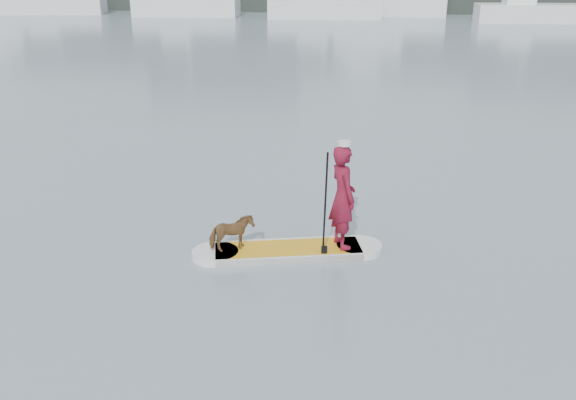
# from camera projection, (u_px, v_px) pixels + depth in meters

# --- Properties ---
(ground) EXTENTS (140.00, 140.00, 0.00)m
(ground) POSITION_uv_depth(u_px,v_px,m) (51.00, 376.00, 7.89)
(ground) COLOR slate
(ground) RESTS_ON ground
(paddleboard) EXTENTS (3.23, 1.37, 0.12)m
(paddleboard) POSITION_uv_depth(u_px,v_px,m) (288.00, 251.00, 11.05)
(paddleboard) COLOR orange
(paddleboard) RESTS_ON ground
(paddler) EXTENTS (0.68, 0.78, 1.80)m
(paddler) POSITION_uv_depth(u_px,v_px,m) (343.00, 197.00, 10.80)
(paddler) COLOR maroon
(paddler) RESTS_ON paddleboard
(white_cap) EXTENTS (0.22, 0.22, 0.07)m
(white_cap) POSITION_uv_depth(u_px,v_px,m) (344.00, 143.00, 10.46)
(white_cap) COLOR silver
(white_cap) RESTS_ON paddler
(dog) EXTENTS (0.81, 0.67, 0.63)m
(dog) POSITION_uv_depth(u_px,v_px,m) (231.00, 233.00, 10.82)
(dog) COLOR brown
(dog) RESTS_ON paddleboard
(paddle) EXTENTS (0.10, 0.30, 2.00)m
(paddle) POSITION_uv_depth(u_px,v_px,m) (325.00, 216.00, 10.57)
(paddle) COLOR black
(paddle) RESTS_ON ground
(sailboat_b) EXTENTS (8.47, 3.65, 12.18)m
(sailboat_b) POSITION_uv_depth(u_px,v_px,m) (53.00, 3.00, 53.16)
(sailboat_b) COLOR silver
(sailboat_b) RESTS_ON ground
(sailboat_c) EXTENTS (8.40, 3.09, 11.92)m
(sailboat_c) POSITION_uv_depth(u_px,v_px,m) (185.00, 5.00, 51.25)
(sailboat_c) COLOR silver
(sailboat_c) RESTS_ON ground
(sailboat_d) EXTENTS (8.85, 3.33, 12.77)m
(sailboat_d) POSITION_uv_depth(u_px,v_px,m) (323.00, 6.00, 49.55)
(sailboat_d) COLOR silver
(sailboat_d) RESTS_ON ground
(sailboat_e) EXTENTS (7.54, 2.84, 10.74)m
(sailboat_e) POSITION_uv_depth(u_px,v_px,m) (527.00, 12.00, 46.76)
(sailboat_e) COLOR silver
(sailboat_e) RESTS_ON ground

